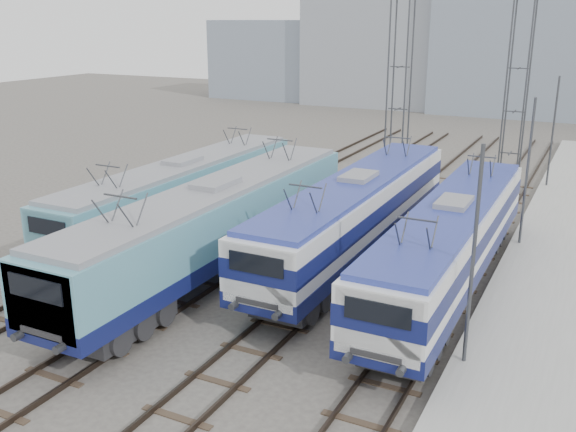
# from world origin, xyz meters

# --- Properties ---
(ground) EXTENTS (160.00, 160.00, 0.00)m
(ground) POSITION_xyz_m (0.00, 0.00, 0.00)
(ground) COLOR #514C47
(platform) EXTENTS (4.00, 70.00, 0.30)m
(platform) POSITION_xyz_m (10.20, 8.00, 0.15)
(platform) COLOR #9E9E99
(platform) RESTS_ON ground
(locomotive_far_left) EXTENTS (2.75, 17.38, 3.27)m
(locomotive_far_left) POSITION_xyz_m (-6.75, 8.90, 2.17)
(locomotive_far_left) COLOR #11174F
(locomotive_far_left) RESTS_ON ground
(locomotive_center_left) EXTENTS (2.97, 18.76, 3.53)m
(locomotive_center_left) POSITION_xyz_m (-2.25, 4.90, 2.33)
(locomotive_center_left) COLOR #11174F
(locomotive_center_left) RESTS_ON ground
(locomotive_center_right) EXTENTS (2.85, 18.01, 3.39)m
(locomotive_center_right) POSITION_xyz_m (2.25, 9.26, 2.30)
(locomotive_center_right) COLOR #11174F
(locomotive_center_right) RESTS_ON ground
(locomotive_far_right) EXTENTS (2.74, 17.30, 3.25)m
(locomotive_far_right) POSITION_xyz_m (6.75, 7.53, 2.22)
(locomotive_far_right) COLOR #11174F
(locomotive_far_right) RESTS_ON ground
(catenary_tower_west) EXTENTS (4.50, 1.20, 12.00)m
(catenary_tower_west) POSITION_xyz_m (0.00, 22.00, 6.64)
(catenary_tower_west) COLOR #3F4247
(catenary_tower_west) RESTS_ON ground
(catenary_tower_east) EXTENTS (4.50, 1.20, 12.00)m
(catenary_tower_east) POSITION_xyz_m (6.50, 24.00, 6.64)
(catenary_tower_east) COLOR #3F4247
(catenary_tower_east) RESTS_ON ground
(mast_front) EXTENTS (0.12, 0.12, 7.00)m
(mast_front) POSITION_xyz_m (8.60, 2.00, 3.50)
(mast_front) COLOR #3F4247
(mast_front) RESTS_ON ground
(mast_mid) EXTENTS (0.12, 0.12, 7.00)m
(mast_mid) POSITION_xyz_m (8.60, 14.00, 3.50)
(mast_mid) COLOR #3F4247
(mast_mid) RESTS_ON ground
(mast_rear) EXTENTS (0.12, 0.12, 7.00)m
(mast_rear) POSITION_xyz_m (8.60, 26.00, 3.50)
(mast_rear) COLOR #3F4247
(mast_rear) RESTS_ON ground
(building_west) EXTENTS (18.00, 12.00, 14.00)m
(building_west) POSITION_xyz_m (-14.00, 62.00, 7.00)
(building_west) COLOR #8D939E
(building_west) RESTS_ON ground
(building_center) EXTENTS (22.00, 14.00, 18.00)m
(building_center) POSITION_xyz_m (4.00, 62.00, 9.00)
(building_center) COLOR gray
(building_center) RESTS_ON ground
(building_far_west) EXTENTS (14.00, 10.00, 10.00)m
(building_far_west) POSITION_xyz_m (-30.00, 62.00, 5.00)
(building_far_west) COLOR gray
(building_far_west) RESTS_ON ground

